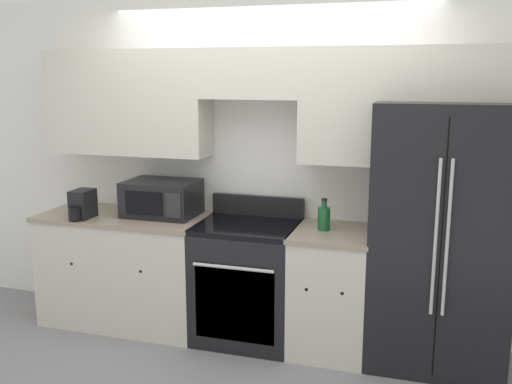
% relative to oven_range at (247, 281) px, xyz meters
% --- Properties ---
extents(ground_plane, '(12.00, 12.00, 0.00)m').
position_rel_oven_range_xyz_m(ground_plane, '(0.07, -0.31, -0.46)').
color(ground_plane, gray).
extents(wall_back, '(8.00, 0.39, 2.60)m').
position_rel_oven_range_xyz_m(wall_back, '(0.07, 0.27, 1.04)').
color(wall_back, white).
rests_on(wall_back, ground_plane).
extents(lower_cabinets_left, '(1.34, 0.64, 0.90)m').
position_rel_oven_range_xyz_m(lower_cabinets_left, '(-1.03, -0.00, -0.00)').
color(lower_cabinets_left, beige).
rests_on(lower_cabinets_left, ground_plane).
extents(lower_cabinets_right, '(0.57, 0.64, 0.90)m').
position_rel_oven_range_xyz_m(lower_cabinets_right, '(0.64, -0.00, -0.00)').
color(lower_cabinets_right, beige).
rests_on(lower_cabinets_right, ground_plane).
extents(oven_range, '(0.74, 0.65, 1.06)m').
position_rel_oven_range_xyz_m(oven_range, '(0.00, 0.00, 0.00)').
color(oven_range, black).
rests_on(oven_range, ground_plane).
extents(refrigerator, '(0.91, 0.77, 1.83)m').
position_rel_oven_range_xyz_m(refrigerator, '(1.37, 0.06, 0.46)').
color(refrigerator, black).
rests_on(refrigerator, ground_plane).
extents(microwave, '(0.56, 0.42, 0.28)m').
position_rel_oven_range_xyz_m(microwave, '(-0.73, 0.07, 0.58)').
color(microwave, black).
rests_on(microwave, lower_cabinets_left).
extents(bottle, '(0.09, 0.09, 0.23)m').
position_rel_oven_range_xyz_m(bottle, '(0.57, 0.01, 0.54)').
color(bottle, '#195928').
rests_on(bottle, lower_cabinets_right).
extents(paper_towel_holder, '(0.14, 0.25, 0.22)m').
position_rel_oven_range_xyz_m(paper_towel_holder, '(-1.28, -0.19, 0.55)').
color(paper_towel_holder, black).
rests_on(paper_towel_holder, lower_cabinets_left).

